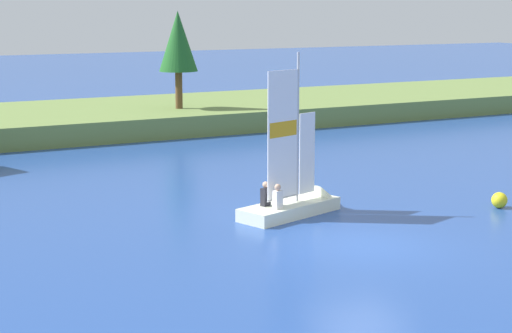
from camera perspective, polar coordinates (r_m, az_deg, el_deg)
The scene contains 5 objects.
ground_plane at distance 24.08m, azimuth 7.16°, elevation -5.30°, with size 200.00×200.00×0.00m, color #234793.
shore_bank at distance 47.13m, azimuth -11.10°, elevation 3.13°, with size 80.00×11.03×1.11m, color olive.
shoreline_tree_centre at distance 46.33m, azimuth -5.25°, elevation 8.31°, with size 2.09×2.09×5.26m.
sailboat at distance 27.66m, azimuth 3.09°, elevation -2.25°, with size 4.25×2.39×5.55m.
channel_buoy at distance 29.37m, azimuth 16.01°, elevation -2.18°, with size 0.53×0.53×0.53m, color yellow.
Camera 1 is at (-13.34, -18.93, 6.60)m, focal length 59.65 mm.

